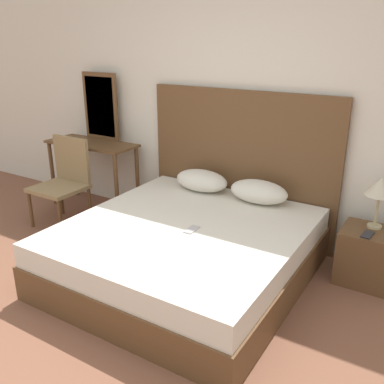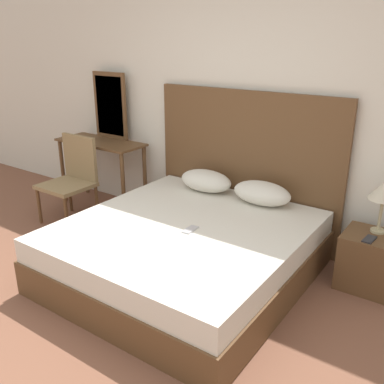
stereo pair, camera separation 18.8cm
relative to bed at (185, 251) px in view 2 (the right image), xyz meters
name	(u,v)px [view 2 (the right image)]	position (x,y,z in m)	size (l,w,h in m)	color
ground_plane	(69,353)	(-0.06, -1.18, -0.23)	(16.00, 16.00, 0.00)	brown
wall_back	(246,98)	(-0.06, 1.07, 1.12)	(10.00, 0.06, 2.70)	silver
bed	(185,251)	(0.00, 0.00, 0.00)	(1.83, 1.93, 0.47)	brown
headboard	(245,166)	(0.00, 0.99, 0.48)	(1.92, 0.05, 1.43)	brown
pillow_left	(206,181)	(-0.30, 0.76, 0.34)	(0.54, 0.31, 0.20)	silver
pillow_right	(262,193)	(0.30, 0.76, 0.34)	(0.54, 0.31, 0.20)	silver
phone_on_bed	(190,230)	(0.09, -0.06, 0.24)	(0.08, 0.15, 0.01)	#B7B7BC
nightstand	(371,262)	(1.30, 0.71, -0.01)	(0.46, 0.40, 0.45)	brown
table_lamp	(384,192)	(1.29, 0.79, 0.55)	(0.23, 0.23, 0.42)	tan
phone_on_nightstand	(369,239)	(1.27, 0.61, 0.22)	(0.08, 0.16, 0.01)	#232328
vanity_desk	(101,153)	(-1.72, 0.75, 0.40)	(1.07, 0.43, 0.77)	brown
vanity_mirror	(110,106)	(-1.72, 0.94, 0.91)	(0.47, 0.03, 0.75)	brown
chair	(73,175)	(-1.69, 0.28, 0.27)	(0.50, 0.47, 0.91)	olive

